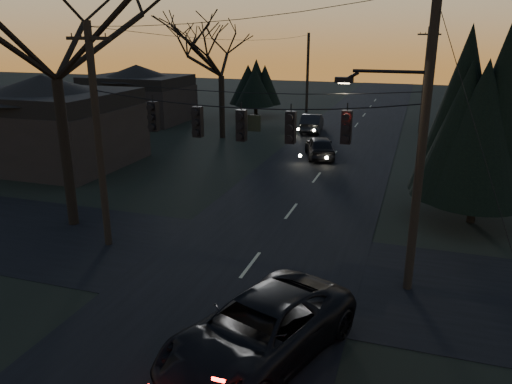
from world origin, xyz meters
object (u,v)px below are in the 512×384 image
(evergreen_right, at_px, (485,119))
(suv_near, at_px, (260,331))
(utility_pole_far_l, at_px, (306,112))
(utility_pole_far_r, at_px, (419,133))
(bare_tree_left, at_px, (49,13))
(sedan_oncoming_b, at_px, (312,123))
(utility_pole_left, at_px, (109,244))
(sedan_oncoming_a, at_px, (320,147))
(utility_pole_right, at_px, (407,288))

(evergreen_right, distance_m, suv_near, 14.14)
(utility_pole_far_l, height_order, suv_near, utility_pole_far_l)
(evergreen_right, height_order, suv_near, evergreen_right)
(utility_pole_far_r, height_order, bare_tree_left, bare_tree_left)
(evergreen_right, height_order, sedan_oncoming_b, evergreen_right)
(utility_pole_far_l, xyz_separation_m, evergreen_right, (13.96, -28.85, 4.61))
(utility_pole_left, xyz_separation_m, sedan_oncoming_a, (5.20, 16.84, 0.73))
(evergreen_right, distance_m, sedan_oncoming_b, 21.91)
(utility_pole_far_r, xyz_separation_m, evergreen_right, (2.46, -20.85, 4.61))
(utility_pole_far_l, height_order, sedan_oncoming_a, utility_pole_far_l)
(utility_pole_far_l, bearing_deg, utility_pole_right, -72.28)
(utility_pole_right, xyz_separation_m, utility_pole_far_r, (0.00, 28.00, 0.00))
(suv_near, height_order, sedan_oncoming_a, suv_near)
(utility_pole_far_r, height_order, suv_near, utility_pole_far_r)
(sedan_oncoming_b, bearing_deg, utility_pole_right, 102.93)
(sedan_oncoming_a, height_order, sedan_oncoming_b, sedan_oncoming_b)
(utility_pole_left, xyz_separation_m, utility_pole_far_l, (0.00, 36.00, 0.00))
(utility_pole_far_l, distance_m, sedan_oncoming_a, 19.86)
(utility_pole_far_r, bearing_deg, utility_pole_far_l, 145.18)
(bare_tree_left, xyz_separation_m, sedan_oncoming_a, (7.96, 15.38, -8.06))
(suv_near, height_order, sedan_oncoming_b, suv_near)
(utility_pole_right, relative_size, bare_tree_left, 0.80)
(bare_tree_left, bearing_deg, suv_near, -31.38)
(utility_pole_right, bearing_deg, suv_near, -124.69)
(utility_pole_far_l, relative_size, sedan_oncoming_b, 1.75)
(utility_pole_far_l, xyz_separation_m, suv_near, (7.98, -41.09, 0.83))
(utility_pole_left, relative_size, sedan_oncoming_a, 1.98)
(utility_pole_left, bearing_deg, utility_pole_right, 0.00)
(utility_pole_left, xyz_separation_m, utility_pole_far_r, (11.50, 28.00, 0.00))
(utility_pole_right, relative_size, sedan_oncoming_b, 2.19)
(evergreen_right, bearing_deg, suv_near, -116.06)
(utility_pole_right, relative_size, utility_pole_left, 1.18)
(bare_tree_left, bearing_deg, utility_pole_far_r, 61.75)
(suv_near, xyz_separation_m, sedan_oncoming_b, (-5.18, 30.70, -0.08))
(utility_pole_left, relative_size, utility_pole_far_r, 1.00)
(bare_tree_left, height_order, evergreen_right, bare_tree_left)
(sedan_oncoming_a, bearing_deg, utility_pole_right, 92.60)
(evergreen_right, relative_size, sedan_oncoming_b, 1.76)
(sedan_oncoming_a, bearing_deg, utility_pole_left, 54.93)
(utility_pole_left, height_order, sedan_oncoming_a, utility_pole_left)
(utility_pole_left, relative_size, bare_tree_left, 0.68)
(evergreen_right, distance_m, sedan_oncoming_a, 13.63)
(bare_tree_left, bearing_deg, evergreen_right, 18.79)
(bare_tree_left, xyz_separation_m, suv_near, (10.74, -6.55, -7.97))
(bare_tree_left, distance_m, sedan_oncoming_b, 26.05)
(evergreen_right, relative_size, suv_near, 1.35)
(bare_tree_left, height_order, sedan_oncoming_b, bare_tree_left)
(utility_pole_right, xyz_separation_m, suv_near, (-3.52, -5.09, 0.83))
(suv_near, bearing_deg, bare_tree_left, 169.16)
(utility_pole_far_r, relative_size, sedan_oncoming_b, 1.86)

